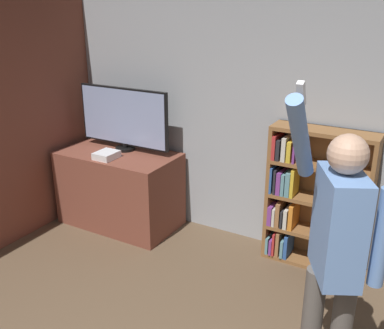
{
  "coord_description": "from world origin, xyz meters",
  "views": [
    {
      "loc": [
        1.14,
        -0.93,
        2.4
      ],
      "look_at": [
        -0.54,
        2.02,
        1.14
      ],
      "focal_mm": 42.0,
      "sensor_mm": 36.0,
      "label": 1
    }
  ],
  "objects_px": {
    "television": "(124,118)",
    "bookshelf": "(308,198)",
    "person": "(336,247)",
    "game_console": "(106,155)"
  },
  "relations": [
    {
      "from": "television",
      "to": "bookshelf",
      "type": "height_order",
      "value": "television"
    },
    {
      "from": "television",
      "to": "person",
      "type": "xyz_separation_m",
      "value": [
        2.57,
        -1.32,
        -0.14
      ]
    },
    {
      "from": "game_console",
      "to": "person",
      "type": "height_order",
      "value": "person"
    },
    {
      "from": "television",
      "to": "game_console",
      "type": "height_order",
      "value": "television"
    },
    {
      "from": "television",
      "to": "bookshelf",
      "type": "bearing_deg",
      "value": 3.35
    },
    {
      "from": "person",
      "to": "television",
      "type": "bearing_deg",
      "value": -144.51
    },
    {
      "from": "bookshelf",
      "to": "person",
      "type": "xyz_separation_m",
      "value": [
        0.55,
        -1.44,
        0.39
      ]
    },
    {
      "from": "television",
      "to": "game_console",
      "type": "distance_m",
      "value": 0.46
    },
    {
      "from": "television",
      "to": "person",
      "type": "relative_size",
      "value": 0.55
    },
    {
      "from": "game_console",
      "to": "bookshelf",
      "type": "distance_m",
      "value": 2.07
    }
  ]
}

